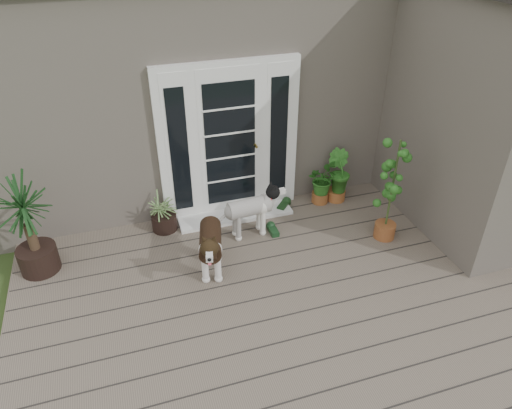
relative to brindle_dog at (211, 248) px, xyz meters
name	(u,v)px	position (x,y,z in m)	size (l,w,h in m)	color
deck	(302,315)	(0.78, -0.96, -0.40)	(6.20, 4.60, 0.12)	#6B5B4C
house_main	(208,69)	(0.78, 3.29, 1.09)	(7.40, 4.00, 3.10)	#665E54
house_wing	(487,119)	(3.68, 0.14, 1.09)	(1.60, 2.40, 3.10)	#665E54
door_unit	(229,141)	(0.58, 1.24, 0.73)	(1.90, 0.14, 2.15)	white
door_step	(235,215)	(0.58, 1.04, -0.32)	(1.60, 0.40, 0.05)	white
brindle_dog	(211,248)	(0.00, 0.00, 0.00)	(0.35, 0.82, 0.68)	#301E11
white_dog	(249,215)	(0.65, 0.57, -0.03)	(0.32, 0.75, 0.63)	silver
spider_plant	(163,210)	(-0.41, 1.04, -0.04)	(0.56, 0.56, 0.60)	#84A465
yucca	(28,227)	(-1.97, 0.66, 0.29)	(0.87, 0.87, 1.26)	black
herb_a	(321,186)	(1.88, 1.03, -0.07)	(0.43, 0.43, 0.54)	#1A5C1F
herb_b	(337,183)	(2.13, 1.02, -0.05)	(0.38, 0.38, 0.58)	#164D18
herb_c	(395,172)	(3.08, 1.01, -0.03)	(0.40, 0.40, 0.62)	#17531D
sapling	(392,190)	(2.33, -0.02, 0.39)	(0.43, 0.43, 1.46)	#17511C
clog_left	(273,229)	(0.96, 0.52, -0.30)	(0.14, 0.30, 0.09)	#16381B
clog_right	(284,205)	(1.31, 1.04, -0.29)	(0.15, 0.33, 0.10)	#153314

